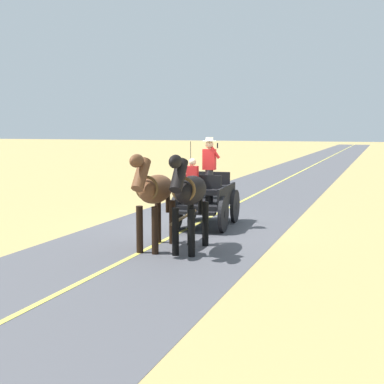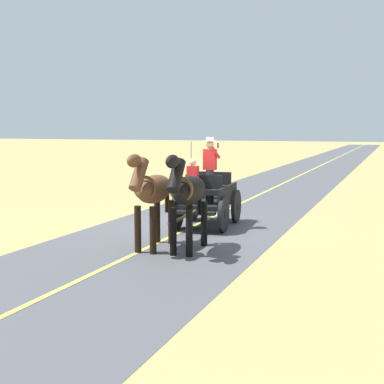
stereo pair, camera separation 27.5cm
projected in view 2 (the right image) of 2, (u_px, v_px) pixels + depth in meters
The scene contains 6 objects.
ground_plane at pixel (193, 226), 14.52m from camera, with size 200.00×200.00×0.00m, color tan.
road_surface at pixel (193, 226), 14.52m from camera, with size 5.21×160.00×0.01m, color #4C4C51.
road_centre_stripe at pixel (193, 226), 14.52m from camera, with size 0.12×160.00×0.00m, color #DBCC4C.
horse_drawn_carriage at pixel (207, 198), 14.44m from camera, with size 1.58×4.52×2.50m.
horse_near_side at pixel (188, 193), 11.39m from camera, with size 0.65×2.13×2.21m.
horse_off_side at pixel (153, 191), 11.63m from camera, with size 0.63×2.13×2.21m.
Camera 2 is at (-5.25, 13.29, 2.73)m, focal length 48.37 mm.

